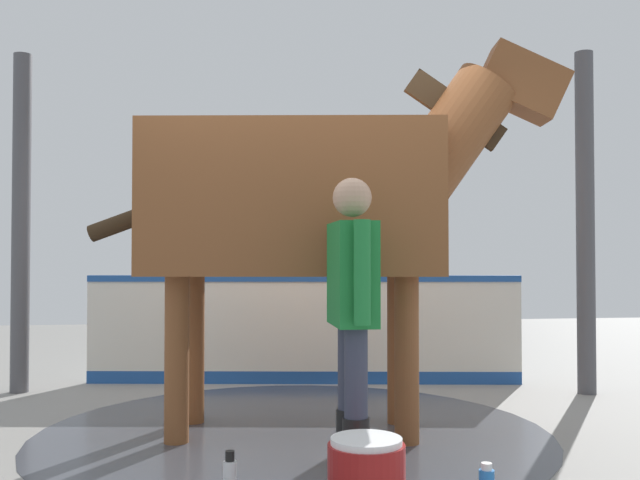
{
  "coord_description": "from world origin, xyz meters",
  "views": [
    {
      "loc": [
        -0.46,
        -5.04,
        1.2
      ],
      "look_at": [
        0.13,
        -0.71,
        1.31
      ],
      "focal_mm": 39.07,
      "sensor_mm": 36.0,
      "label": 1
    }
  ],
  "objects": [
    {
      "name": "ground_plane",
      "position": [
        0.0,
        0.0,
        -0.01
      ],
      "size": [
        16.0,
        16.0,
        0.02
      ],
      "primitive_type": "cube",
      "color": "gray"
    },
    {
      "name": "wet_patch",
      "position": [
        0.01,
        -0.24,
        0.0
      ],
      "size": [
        3.52,
        3.52,
        0.0
      ],
      "primitive_type": "cylinder",
      "color": "#42444C",
      "rests_on": "ground"
    },
    {
      "name": "barrier_wall",
      "position": [
        0.28,
        1.59,
        0.48
      ],
      "size": [
        4.11,
        0.69,
        1.03
      ],
      "color": "silver",
      "rests_on": "ground"
    },
    {
      "name": "roof_post_near",
      "position": [
        2.72,
        0.77,
        1.52
      ],
      "size": [
        0.16,
        0.16,
        3.05
      ],
      "primitive_type": "cylinder",
      "color": "#4C4C51",
      "rests_on": "ground"
    },
    {
      "name": "roof_post_far",
      "position": [
        -2.29,
        1.52,
        1.52
      ],
      "size": [
        0.16,
        0.16,
        3.05
      ],
      "primitive_type": "cylinder",
      "color": "#4C4C51",
      "rests_on": "ground"
    },
    {
      "name": "horse",
      "position": [
        0.12,
        -0.26,
        1.59
      ],
      "size": [
        3.33,
        1.29,
        2.69
      ],
      "rotation": [
        0.0,
        0.0,
        -0.15
      ],
      "color": "brown",
      "rests_on": "ground"
    },
    {
      "name": "handler",
      "position": [
        0.25,
        -1.17,
        0.95
      ],
      "size": [
        0.22,
        0.67,
        1.65
      ],
      "rotation": [
        0.0,
        0.0,
        3.14
      ],
      "color": "black",
      "rests_on": "ground"
    },
    {
      "name": "wash_bucket",
      "position": [
        0.19,
        -1.86,
        0.18
      ],
      "size": [
        0.36,
        0.36,
        0.37
      ],
      "color": "maroon",
      "rests_on": "ground"
    }
  ]
}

